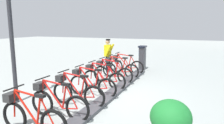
{
  "coord_description": "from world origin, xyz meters",
  "views": [
    {
      "loc": [
        -2.51,
        5.98,
        2.3
      ],
      "look_at": [
        0.5,
        -1.38,
        0.9
      ],
      "focal_mm": 33.04,
      "sensor_mm": 36.0,
      "label": 1
    }
  ],
  "objects": [
    {
      "name": "payment_kiosk",
      "position": [
        0.05,
        -4.46,
        0.67
      ],
      "size": [
        0.36,
        0.52,
        1.28
      ],
      "color": "#38383D",
      "rests_on": "ground"
    },
    {
      "name": "bike_docked_3",
      "position": [
        0.63,
        -0.69,
        0.43
      ],
      "size": [
        1.72,
        0.54,
        1.02
      ],
      "color": "black",
      "rests_on": "ground"
    },
    {
      "name": "worker_near_rack",
      "position": [
        1.52,
        -3.32,
        0.91
      ],
      "size": [
        0.48,
        0.66,
        1.66
      ],
      "color": "white",
      "rests_on": "ground"
    },
    {
      "name": "lamp_post",
      "position": [
        2.44,
        1.54,
        2.56
      ],
      "size": [
        0.32,
        0.32,
        3.91
      ],
      "color": "#2D2D33",
      "rests_on": "ground"
    },
    {
      "name": "ground_plane",
      "position": [
        0.0,
        0.0,
        0.0
      ],
      "size": [
        60.0,
        60.0,
        0.0
      ],
      "primitive_type": "plane",
      "color": "#A0A6A2"
    },
    {
      "name": "bike_docked_7",
      "position": [
        0.63,
        2.86,
        0.43
      ],
      "size": [
        1.72,
        0.54,
        1.02
      ],
      "color": "black",
      "rests_on": "ground"
    },
    {
      "name": "bike_docked_2",
      "position": [
        0.63,
        -1.58,
        0.43
      ],
      "size": [
        1.72,
        0.54,
        1.02
      ],
      "color": "black",
      "rests_on": "ground"
    },
    {
      "name": "bike_docked_5",
      "position": [
        0.63,
        1.09,
        0.43
      ],
      "size": [
        1.72,
        0.54,
        1.02
      ],
      "color": "black",
      "rests_on": "ground"
    },
    {
      "name": "bike_docked_4",
      "position": [
        0.63,
        0.2,
        0.43
      ],
      "size": [
        1.72,
        0.54,
        1.02
      ],
      "color": "black",
      "rests_on": "ground"
    },
    {
      "name": "planter_bush",
      "position": [
        -2.17,
        2.29,
        0.54
      ],
      "size": [
        0.76,
        0.76,
        0.97
      ],
      "color": "#59544C",
      "rests_on": "ground"
    },
    {
      "name": "bike_docked_1",
      "position": [
        0.63,
        -2.46,
        0.43
      ],
      "size": [
        1.72,
        0.54,
        1.02
      ],
      "color": "black",
      "rests_on": "ground"
    },
    {
      "name": "bike_docked_0",
      "position": [
        0.63,
        -3.35,
        0.43
      ],
      "size": [
        1.72,
        0.54,
        1.02
      ],
      "color": "black",
      "rests_on": "ground"
    },
    {
      "name": "dock_rail_base",
      "position": [
        0.0,
        0.0,
        0.05
      ],
      "size": [
        0.44,
        7.9,
        0.1
      ],
      "primitive_type": "cube",
      "color": "#47474C",
      "rests_on": "ground"
    },
    {
      "name": "bike_docked_6",
      "position": [
        0.63,
        1.98,
        0.43
      ],
      "size": [
        1.72,
        0.54,
        1.02
      ],
      "color": "black",
      "rests_on": "ground"
    }
  ]
}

